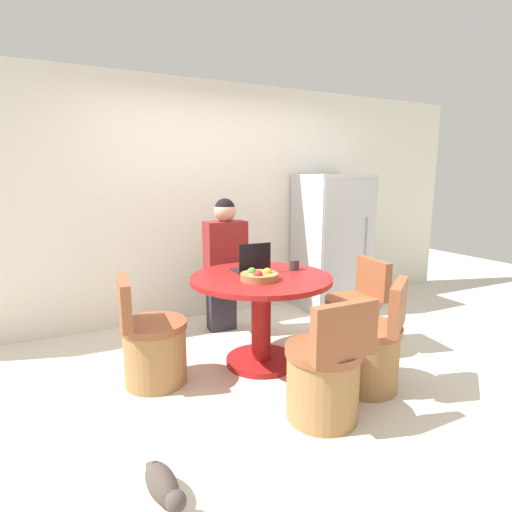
# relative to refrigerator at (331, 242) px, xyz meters

# --- Properties ---
(ground_plane) EXTENTS (12.00, 12.00, 0.00)m
(ground_plane) POSITION_rel_refrigerator_xyz_m (-1.40, -1.26, -0.81)
(ground_plane) COLOR beige
(wall_back) EXTENTS (7.00, 0.06, 2.60)m
(wall_back) POSITION_rel_refrigerator_xyz_m (-1.40, 0.40, 0.49)
(wall_back) COLOR silver
(wall_back) RESTS_ON ground_plane
(refrigerator) EXTENTS (0.75, 0.71, 1.61)m
(refrigerator) POSITION_rel_refrigerator_xyz_m (0.00, 0.00, 0.00)
(refrigerator) COLOR silver
(refrigerator) RESTS_ON ground_plane
(dining_table) EXTENTS (1.17, 1.17, 0.77)m
(dining_table) POSITION_rel_refrigerator_xyz_m (-1.46, -1.04, -0.27)
(dining_table) COLOR maroon
(dining_table) RESTS_ON ground_plane
(chair_near_right_corner) EXTENTS (0.57, 0.57, 0.84)m
(chair_near_right_corner) POSITION_rel_refrigerator_xyz_m (-0.91, -1.75, -0.52)
(chair_near_right_corner) COLOR #9E7042
(chair_near_right_corner) RESTS_ON ground_plane
(chair_left_side) EXTENTS (0.50, 0.50, 0.84)m
(chair_left_side) POSITION_rel_refrigerator_xyz_m (-2.36, -0.97, -0.52)
(chair_left_side) COLOR #9E7042
(chair_left_side) RESTS_ON ground_plane
(chair_right_side) EXTENTS (0.51, 0.50, 0.84)m
(chair_right_side) POSITION_rel_refrigerator_xyz_m (-0.57, -1.15, -0.52)
(chair_right_side) COLOR #9E7042
(chair_right_side) RESTS_ON ground_plane
(chair_near_camera) EXTENTS (0.50, 0.50, 0.84)m
(chair_near_camera) POSITION_rel_refrigerator_xyz_m (-1.44, -1.94, -0.52)
(chair_near_camera) COLOR #9E7042
(chair_near_camera) RESTS_ON ground_plane
(person_seated) EXTENTS (0.40, 0.37, 1.38)m
(person_seated) POSITION_rel_refrigerator_xyz_m (-1.48, -0.23, -0.04)
(person_seated) COLOR #2D2D38
(person_seated) RESTS_ON ground_plane
(laptop) EXTENTS (0.29, 0.22, 0.26)m
(laptop) POSITION_rel_refrigerator_xyz_m (-1.46, -0.86, 0.02)
(laptop) COLOR #232328
(laptop) RESTS_ON dining_table
(fruit_bowl) EXTENTS (0.30, 0.30, 0.09)m
(fruit_bowl) POSITION_rel_refrigerator_xyz_m (-1.53, -1.15, -0.00)
(fruit_bowl) COLOR olive
(fruit_bowl) RESTS_ON dining_table
(coffee_cup) EXTENTS (0.09, 0.09, 0.09)m
(coffee_cup) POSITION_rel_refrigerator_xyz_m (-1.10, -0.96, 0.01)
(coffee_cup) COLOR #383333
(coffee_cup) RESTS_ON dining_table
(cat) EXTENTS (0.18, 0.42, 0.15)m
(cat) POSITION_rel_refrigerator_xyz_m (-2.55, -2.17, -0.73)
(cat) COLOR #473D38
(cat) RESTS_ON ground_plane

